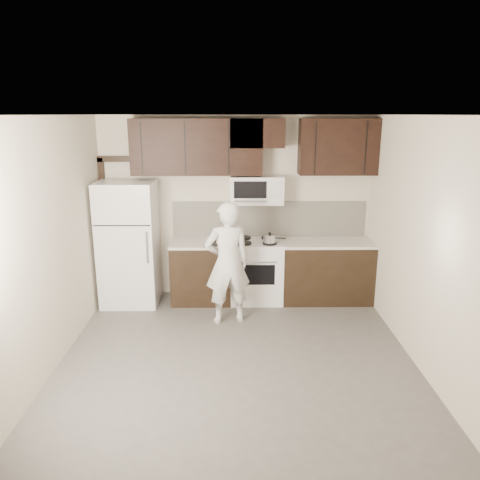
{
  "coord_description": "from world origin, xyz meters",
  "views": [
    {
      "loc": [
        -0.03,
        -4.64,
        2.71
      ],
      "look_at": [
        0.04,
        0.9,
        1.21
      ],
      "focal_mm": 35.0,
      "sensor_mm": 36.0,
      "label": 1
    }
  ],
  "objects_px": {
    "stove": "(256,271)",
    "refrigerator": "(129,243)",
    "microwave": "(257,190)",
    "person": "(227,263)"
  },
  "relations": [
    {
      "from": "microwave",
      "to": "person",
      "type": "xyz_separation_m",
      "value": [
        -0.42,
        -0.87,
        -0.83
      ]
    },
    {
      "from": "microwave",
      "to": "person",
      "type": "bearing_deg",
      "value": -115.63
    },
    {
      "from": "stove",
      "to": "person",
      "type": "bearing_deg",
      "value": -119.05
    },
    {
      "from": "stove",
      "to": "refrigerator",
      "type": "height_order",
      "value": "refrigerator"
    },
    {
      "from": "microwave",
      "to": "refrigerator",
      "type": "xyz_separation_m",
      "value": [
        -1.85,
        -0.17,
        -0.75
      ]
    },
    {
      "from": "refrigerator",
      "to": "person",
      "type": "distance_m",
      "value": 1.6
    },
    {
      "from": "microwave",
      "to": "person",
      "type": "height_order",
      "value": "microwave"
    },
    {
      "from": "person",
      "to": "refrigerator",
      "type": "bearing_deg",
      "value": -39.16
    },
    {
      "from": "stove",
      "to": "microwave",
      "type": "height_order",
      "value": "microwave"
    },
    {
      "from": "stove",
      "to": "person",
      "type": "distance_m",
      "value": 0.93
    }
  ]
}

